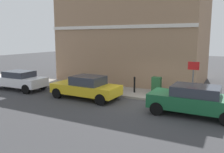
# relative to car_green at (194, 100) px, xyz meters

# --- Properties ---
(ground) EXTENTS (80.00, 80.00, 0.00)m
(ground) POSITION_rel_car_green_xyz_m (0.70, 2.51, -0.77)
(ground) COLOR #38383A
(sidewalk) EXTENTS (2.50, 30.00, 0.15)m
(sidewalk) POSITION_rel_car_green_xyz_m (2.65, 8.51, -0.69)
(sidewalk) COLOR gray
(sidewalk) RESTS_ON ground
(corner_building) EXTENTS (7.74, 11.35, 7.06)m
(corner_building) POSITION_rel_car_green_xyz_m (7.72, 6.18, 2.76)
(corner_building) COLOR #937256
(corner_building) RESTS_ON ground
(car_green) EXTENTS (1.97, 4.20, 1.45)m
(car_green) POSITION_rel_car_green_xyz_m (0.00, 0.00, 0.00)
(car_green) COLOR #195933
(car_green) RESTS_ON ground
(car_yellow) EXTENTS (1.97, 4.30, 1.42)m
(car_yellow) POSITION_rel_car_green_xyz_m (0.23, 6.33, -0.04)
(car_yellow) COLOR gold
(car_yellow) RESTS_ON ground
(car_white) EXTENTS (1.87, 4.23, 1.35)m
(car_white) POSITION_rel_car_green_xyz_m (0.11, 12.09, -0.05)
(car_white) COLOR silver
(car_white) RESTS_ON ground
(utility_cabinet) EXTENTS (0.46, 0.61, 1.15)m
(utility_cabinet) POSITION_rel_car_green_xyz_m (2.45, 2.60, -0.09)
(utility_cabinet) COLOR #1E4C28
(utility_cabinet) RESTS_ON sidewalk
(bollard_near_cabinet) EXTENTS (0.14, 0.14, 1.04)m
(bollard_near_cabinet) POSITION_rel_car_green_xyz_m (2.55, 4.11, -0.06)
(bollard_near_cabinet) COLOR black
(bollard_near_cabinet) RESTS_ON sidewalk
(street_sign) EXTENTS (0.08, 0.60, 2.30)m
(street_sign) POSITION_rel_car_green_xyz_m (1.76, 0.35, 0.89)
(street_sign) COLOR #59595B
(street_sign) RESTS_ON sidewalk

